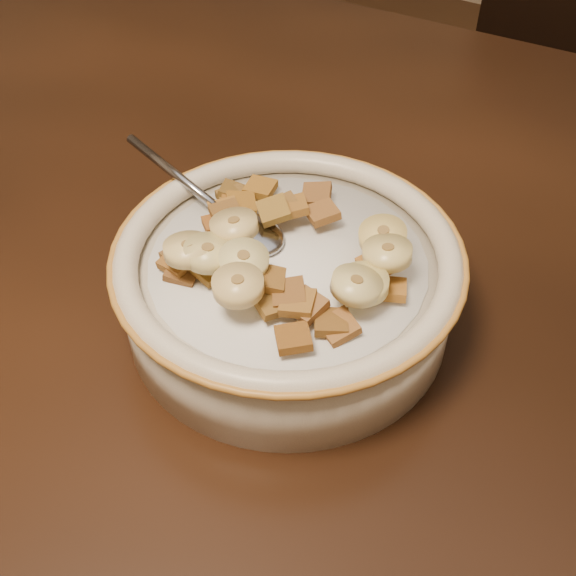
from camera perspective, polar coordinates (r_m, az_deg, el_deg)
The scene contains 44 objects.
table at distance 0.57m, azimuth -1.80°, elevation 1.10°, with size 1.40×0.90×0.04m, color black.
chair at distance 1.09m, azimuth 20.00°, elevation 4.67°, with size 0.41×0.41×0.94m, color black.
cereal_bowl at distance 0.49m, azimuth -0.00°, elevation -0.27°, with size 0.22×0.22×0.05m, color beige.
milk at distance 0.48m, azimuth -0.00°, elevation 1.99°, with size 0.18×0.18×0.00m, color white.
spoon at distance 0.49m, azimuth -3.03°, elevation 4.31°, with size 0.04×0.05×0.01m, color gray.
cereal_square_0 at distance 0.43m, azimuth 3.45°, elevation -2.73°, with size 0.02×0.02×0.01m, color brown.
cereal_square_1 at distance 0.46m, azimuth -6.18°, elevation 1.54°, with size 0.02×0.02×0.01m, color brown.
cereal_square_2 at distance 0.47m, azimuth -8.30°, elevation 1.31°, with size 0.02×0.02×0.01m, color brown.
cereal_square_3 at distance 0.43m, azimuth 4.05°, elevation -3.08°, with size 0.02×0.02×0.01m, color brown.
cereal_square_4 at distance 0.52m, azimuth -2.20°, elevation 7.91°, with size 0.02×0.02×0.01m, color #8F5B19.
cereal_square_5 at distance 0.50m, azimuth -5.51°, elevation 5.10°, with size 0.02×0.02×0.01m, color brown.
cereal_square_6 at distance 0.47m, azimuth -7.11°, elevation 2.81°, with size 0.02×0.02×0.01m, color brown.
cereal_square_7 at distance 0.48m, azimuth -8.52°, elevation 2.64°, with size 0.02×0.02×0.01m, color brown.
cereal_square_8 at distance 0.50m, azimuth -0.32°, elevation 6.42°, with size 0.02×0.02×0.01m, color brown.
cereal_square_9 at distance 0.43m, azimuth 0.05°, elevation -0.43°, with size 0.02×0.02×0.01m, color brown.
cereal_square_10 at distance 0.52m, azimuth -4.28°, elevation 7.56°, with size 0.02×0.02×0.01m, color brown.
cereal_square_11 at distance 0.50m, azimuth -4.89°, elevation 5.89°, with size 0.02×0.02×0.01m, color brown.
cereal_square_12 at distance 0.47m, azimuth -7.69°, elevation 2.48°, with size 0.02×0.02×0.01m, color olive.
cereal_square_13 at distance 0.42m, azimuth 0.42°, elevation -3.99°, with size 0.02×0.02×0.01m, color brown.
cereal_square_14 at distance 0.43m, azimuth 1.49°, elevation -1.39°, with size 0.02×0.02×0.01m, color brown.
cereal_square_15 at distance 0.50m, azimuth 2.73°, elevation 5.97°, with size 0.02×0.02×0.01m, color brown.
cereal_square_16 at distance 0.50m, azimuth 0.36°, elevation 6.44°, with size 0.02×0.02×0.01m, color brown.
cereal_square_17 at distance 0.50m, azimuth -5.05°, elevation 5.99°, with size 0.02×0.02×0.01m, color olive.
cereal_square_18 at distance 0.47m, azimuth -8.71°, elevation 2.12°, with size 0.02×0.02×0.01m, color brown.
cereal_square_19 at distance 0.43m, azimuth 0.79°, elevation -1.16°, with size 0.02×0.02×0.01m, color brown.
cereal_square_20 at distance 0.43m, azimuth -1.25°, elevation -1.16°, with size 0.02×0.02×0.01m, color brown.
cereal_square_21 at distance 0.52m, azimuth 2.28°, elevation 7.39°, with size 0.02×0.02×0.01m, color brown.
cereal_square_22 at distance 0.52m, azimuth -4.36°, elevation 7.09°, with size 0.02×0.02×0.01m, color brown.
cereal_square_23 at distance 0.51m, azimuth -3.72°, elevation 6.66°, with size 0.02×0.02×0.01m, color brown.
cereal_square_24 at distance 0.48m, azimuth -4.45°, elevation 4.03°, with size 0.02×0.02×0.01m, color brown.
cereal_square_25 at distance 0.51m, azimuth -4.17°, elevation 6.69°, with size 0.02×0.02×0.01m, color brown.
cereal_square_26 at distance 0.49m, azimuth -1.15°, elevation 6.16°, with size 0.02×0.02×0.01m, color olive.
cereal_square_27 at distance 0.45m, azimuth 8.07°, elevation -0.08°, with size 0.02×0.02×0.01m, color olive.
cereal_square_28 at distance 0.46m, azimuth 6.96°, elevation 1.84°, with size 0.02×0.02×0.01m, color #91611B.
cereal_square_29 at distance 0.44m, azimuth -1.57°, elevation 0.73°, with size 0.02×0.02×0.01m, color olive.
banana_slice_0 at distance 0.46m, azimuth -4.28°, elevation 4.92°, with size 0.03×0.03×0.01m, color #E2C47D.
banana_slice_1 at distance 0.47m, azimuth 7.49°, elevation 4.10°, with size 0.03×0.03×0.01m, color #FDD379.
banana_slice_2 at distance 0.45m, azimuth -7.90°, elevation 3.01°, with size 0.03×0.03×0.01m, color tan.
banana_slice_3 at distance 0.44m, azimuth 5.98°, elevation 0.34°, with size 0.03×0.03×0.01m, color #E1C575.
banana_slice_4 at distance 0.45m, azimuth -6.31°, elevation 2.77°, with size 0.03×0.03×0.01m, color #E2C779.
banana_slice_5 at distance 0.45m, azimuth 7.85°, elevation 2.76°, with size 0.03×0.03×0.01m, color #FBEB92.
banana_slice_6 at distance 0.44m, azimuth -3.52°, elevation 2.16°, with size 0.03×0.03×0.01m, color #DAC985.
banana_slice_7 at distance 0.43m, azimuth 5.42°, elevation 0.21°, with size 0.03×0.03×0.01m, color #C7C184.
banana_slice_8 at distance 0.42m, azimuth -3.97°, elevation 0.21°, with size 0.03×0.03×0.01m, color #DDC083.
Camera 1 is at (0.22, -0.35, 1.13)m, focal length 45.00 mm.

